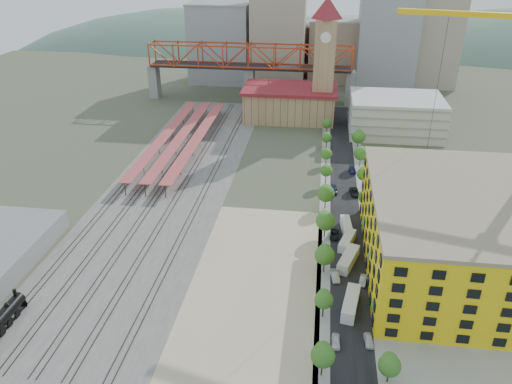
# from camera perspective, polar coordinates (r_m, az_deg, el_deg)

# --- Properties ---
(ground) EXTENTS (400.00, 400.00, 0.00)m
(ground) POSITION_cam_1_polar(r_m,az_deg,el_deg) (135.47, 3.41, -2.58)
(ground) COLOR #474C38
(ground) RESTS_ON ground
(ballast_strip) EXTENTS (36.00, 165.00, 0.06)m
(ballast_strip) POSITION_cam_1_polar(r_m,az_deg,el_deg) (156.92, -9.29, 1.43)
(ballast_strip) COLOR #605E59
(ballast_strip) RESTS_ON ground
(dirt_lot) EXTENTS (28.00, 67.00, 0.06)m
(dirt_lot) POSITION_cam_1_polar(r_m,az_deg,el_deg) (109.52, -0.05, -10.49)
(dirt_lot) COLOR tan
(dirt_lot) RESTS_ON ground
(street_asphalt) EXTENTS (12.00, 170.00, 0.06)m
(street_asphalt) POSITION_cam_1_polar(r_m,az_deg,el_deg) (148.72, 10.02, -0.12)
(street_asphalt) COLOR black
(street_asphalt) RESTS_ON ground
(sidewalk_west) EXTENTS (3.00, 170.00, 0.04)m
(sidewalk_west) POSITION_cam_1_polar(r_m,az_deg,el_deg) (148.52, 7.91, 0.00)
(sidewalk_west) COLOR gray
(sidewalk_west) RESTS_ON ground
(sidewalk_east) EXTENTS (3.00, 170.00, 0.04)m
(sidewalk_east) POSITION_cam_1_polar(r_m,az_deg,el_deg) (149.14, 12.13, -0.25)
(sidewalk_east) COLOR gray
(sidewalk_east) RESTS_ON ground
(construction_pad) EXTENTS (50.00, 90.00, 0.06)m
(construction_pad) POSITION_cam_1_polar(r_m,az_deg,el_deg) (123.99, 24.04, -8.21)
(construction_pad) COLOR gray
(construction_pad) RESTS_ON ground
(rail_tracks) EXTENTS (26.56, 160.00, 0.18)m
(rail_tracks) POSITION_cam_1_polar(r_m,az_deg,el_deg) (157.37, -9.92, 1.50)
(rail_tracks) COLOR #382B23
(rail_tracks) RESTS_ON ground
(platform_canopies) EXTENTS (16.00, 80.00, 4.12)m
(platform_canopies) POSITION_cam_1_polar(r_m,az_deg,el_deg) (181.03, -8.51, 6.36)
(platform_canopies) COLOR #B64E46
(platform_canopies) RESTS_ON ground
(station_hall) EXTENTS (38.00, 24.00, 13.10)m
(station_hall) POSITION_cam_1_polar(r_m,az_deg,el_deg) (208.94, 3.89, 10.16)
(station_hall) COLOR tan
(station_hall) RESTS_ON ground
(clock_tower) EXTENTS (12.00, 12.00, 52.00)m
(clock_tower) POSITION_cam_1_polar(r_m,az_deg,el_deg) (201.37, 7.88, 15.80)
(clock_tower) COLOR tan
(clock_tower) RESTS_ON ground
(parking_garage) EXTENTS (34.00, 26.00, 14.00)m
(parking_garage) POSITION_cam_1_polar(r_m,az_deg,el_deg) (199.02, 15.62, 8.47)
(parking_garage) COLOR silver
(parking_garage) RESTS_ON ground
(truss_bridge) EXTENTS (94.00, 9.60, 25.60)m
(truss_bridge) POSITION_cam_1_polar(r_m,az_deg,el_deg) (230.16, -0.73, 14.91)
(truss_bridge) COLOR gray
(truss_bridge) RESTS_ON ground
(construction_building) EXTENTS (44.60, 50.60, 18.80)m
(construction_building) POSITION_cam_1_polar(r_m,az_deg,el_deg) (118.32, 23.49, -4.44)
(construction_building) COLOR yellow
(construction_building) RESTS_ON ground
(street_trees) EXTENTS (15.40, 124.40, 8.00)m
(street_trees) POSITION_cam_1_polar(r_m,az_deg,el_deg) (139.88, 10.12, -1.97)
(street_trees) COLOR #3E6F21
(street_trees) RESTS_ON ground
(skyline) EXTENTS (133.00, 46.00, 60.00)m
(skyline) POSITION_cam_1_polar(r_m,az_deg,el_deg) (263.75, 7.82, 17.09)
(skyline) COLOR #9EA0A3
(skyline) RESTS_ON ground
(distant_hills) EXTENTS (647.00, 264.00, 227.00)m
(distant_hills) POSITION_cam_1_polar(r_m,az_deg,el_deg) (406.78, 12.45, 5.16)
(distant_hills) COLOR #4C6B59
(distant_hills) RESTS_ON ground
(site_trailer_a) EXTENTS (4.30, 10.30, 2.74)m
(site_trailer_a) POSITION_cam_1_polar(r_m,az_deg,el_deg) (104.14, 10.77, -12.40)
(site_trailer_a) COLOR silver
(site_trailer_a) RESTS_ON ground
(site_trailer_b) EXTENTS (5.55, 10.16, 2.69)m
(site_trailer_b) POSITION_cam_1_polar(r_m,az_deg,el_deg) (116.63, 10.50, -7.60)
(site_trailer_b) COLOR silver
(site_trailer_b) RESTS_ON ground
(site_trailer_c) EXTENTS (4.70, 8.85, 2.35)m
(site_trailer_c) POSITION_cam_1_polar(r_m,az_deg,el_deg) (123.59, 10.37, -5.53)
(site_trailer_c) COLOR silver
(site_trailer_c) RESTS_ON ground
(site_trailer_d) EXTENTS (3.15, 8.94, 2.40)m
(site_trailer_d) POSITION_cam_1_polar(r_m,az_deg,el_deg) (129.23, 10.29, -3.96)
(site_trailer_d) COLOR silver
(site_trailer_d) RESTS_ON ground
(car_0) EXTENTS (1.61, 3.96, 1.35)m
(car_0) POSITION_cam_1_polar(r_m,az_deg,el_deg) (96.53, 9.11, -16.54)
(car_0) COLOR silver
(car_0) RESTS_ON ground
(car_1) EXTENTS (2.27, 4.77, 1.51)m
(car_1) POSITION_cam_1_polar(r_m,az_deg,el_deg) (112.04, 9.02, -9.44)
(car_1) COLOR #A3A3A8
(car_1) RESTS_ON ground
(car_2) EXTENTS (2.40, 4.92, 1.35)m
(car_2) POSITION_cam_1_polar(r_m,az_deg,el_deg) (126.59, 8.95, -4.83)
(car_2) COLOR black
(car_2) RESTS_ON ground
(car_3) EXTENTS (2.08, 4.91, 1.41)m
(car_3) POSITION_cam_1_polar(r_m,az_deg,el_deg) (148.36, 8.89, 0.19)
(car_3) COLOR #1B1D50
(car_3) RESTS_ON ground
(car_4) EXTENTS (1.90, 3.98, 1.31)m
(car_4) POSITION_cam_1_polar(r_m,az_deg,el_deg) (97.81, 12.76, -16.26)
(car_4) COLOR silver
(car_4) RESTS_ON ground
(car_5) EXTENTS (2.08, 4.24, 1.34)m
(car_5) POSITION_cam_1_polar(r_m,az_deg,el_deg) (111.93, 12.13, -9.85)
(car_5) COLOR #AEADB3
(car_5) RESTS_ON ground
(car_6) EXTENTS (3.22, 5.64, 1.48)m
(car_6) POSITION_cam_1_polar(r_m,az_deg,el_deg) (148.22, 11.21, -0.02)
(car_6) COLOR black
(car_6) RESTS_ON ground
(car_7) EXTENTS (2.33, 4.72, 1.32)m
(car_7) POSITION_cam_1_polar(r_m,az_deg,el_deg) (162.55, 10.97, 2.45)
(car_7) COLOR navy
(car_7) RESTS_ON ground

